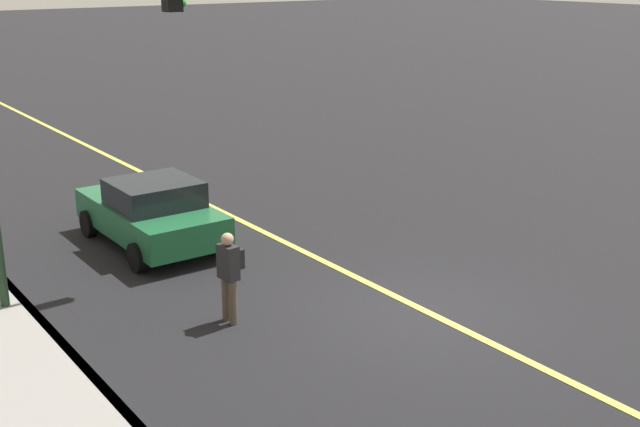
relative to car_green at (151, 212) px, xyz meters
name	(u,v)px	position (x,y,z in m)	size (l,w,h in m)	color
ground	(423,310)	(-5.95, -2.39, -0.74)	(200.00, 200.00, 0.00)	black
curb_edge	(117,407)	(-5.95, 3.27, -0.67)	(80.00, 0.16, 0.15)	slate
lane_stripe_center	(423,310)	(-5.95, -2.39, -0.74)	(80.00, 0.16, 0.01)	#D8CC4C
car_green	(151,212)	(0.00, 0.00, 0.00)	(4.03, 2.02, 1.49)	#1E6038
pedestrian_with_backpack	(230,271)	(-4.36, 0.57, 0.18)	(0.40, 0.39, 1.60)	brown
traffic_light_mast	(61,64)	(-1.77, 2.22, 3.47)	(0.28, 3.84, 6.20)	#1E3823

